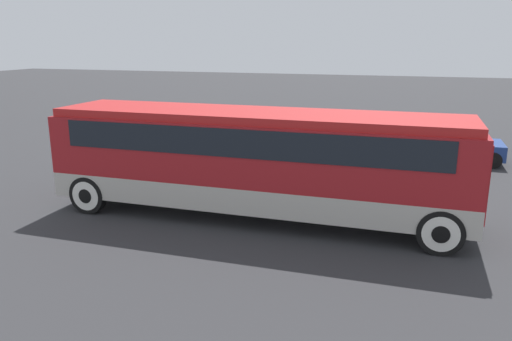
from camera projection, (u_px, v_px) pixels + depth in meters
ground_plane at (256, 216)px, 13.98m from camera, size 120.00×120.00×0.00m
tour_bus at (259, 154)px, 13.50m from camera, size 11.33×2.63×2.95m
parked_car_near at (448, 145)px, 20.29m from camera, size 4.06×1.95×1.32m
parked_car_mid at (305, 137)px, 21.75m from camera, size 4.07×1.87×1.39m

